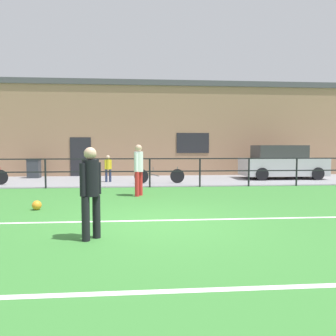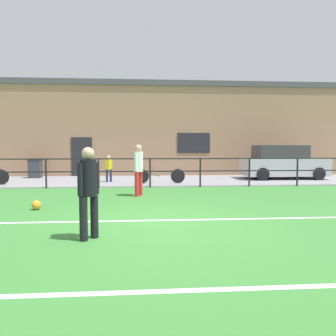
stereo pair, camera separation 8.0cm
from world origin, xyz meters
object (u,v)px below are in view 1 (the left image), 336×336
(spectator_child, at_px, (108,167))
(parked_car_red, at_px, (281,163))
(soccer_ball_match, at_px, (37,205))
(bicycle_parked_0, at_px, (159,176))
(player_striker, at_px, (139,167))
(player_goalkeeper, at_px, (91,187))
(trash_bin_0, at_px, (34,168))

(spectator_child, xyz_separation_m, parked_car_red, (8.42, 0.88, 0.10))
(soccer_ball_match, bearing_deg, parked_car_red, 36.72)
(bicycle_parked_0, bearing_deg, spectator_child, 162.16)
(player_striker, height_order, spectator_child, player_striker)
(player_goalkeeper, relative_size, trash_bin_0, 1.63)
(spectator_child, distance_m, parked_car_red, 8.47)
(player_goalkeeper, xyz_separation_m, spectator_child, (-0.62, 9.04, -0.21))
(soccer_ball_match, bearing_deg, bicycle_parked_0, 58.31)
(player_striker, xyz_separation_m, parked_car_red, (7.02, 5.00, -0.15))
(soccer_ball_match, xyz_separation_m, trash_bin_0, (-2.78, 8.50, 0.39))
(spectator_child, relative_size, bicycle_parked_0, 0.55)
(trash_bin_0, bearing_deg, player_goalkeeper, -67.96)
(soccer_ball_match, relative_size, parked_car_red, 0.06)
(trash_bin_0, bearing_deg, bicycle_parked_0, -25.48)
(spectator_child, bearing_deg, player_goalkeeper, 72.25)
(soccer_ball_match, height_order, bicycle_parked_0, bicycle_parked_0)
(bicycle_parked_0, relative_size, trash_bin_0, 2.22)
(spectator_child, bearing_deg, parked_car_red, 164.31)
(player_goalkeeper, xyz_separation_m, player_striker, (0.78, 4.93, 0.04))
(parked_car_red, bearing_deg, trash_bin_0, 173.78)
(player_striker, bearing_deg, bicycle_parked_0, 11.77)
(parked_car_red, xyz_separation_m, trash_bin_0, (-12.36, 1.35, -0.28))
(trash_bin_0, bearing_deg, parked_car_red, -6.22)
(soccer_ball_match, distance_m, parked_car_red, 11.98)
(trash_bin_0, bearing_deg, soccer_ball_match, -71.90)
(spectator_child, bearing_deg, trash_bin_0, -51.13)
(player_striker, relative_size, trash_bin_0, 1.71)
(parked_car_red, height_order, trash_bin_0, parked_car_red)
(player_goalkeeper, relative_size, parked_car_red, 0.40)
(player_goalkeeper, relative_size, spectator_child, 1.33)
(player_striker, bearing_deg, parked_car_red, -28.59)
(spectator_child, xyz_separation_m, bicycle_parked_0, (2.26, -0.73, -0.36))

